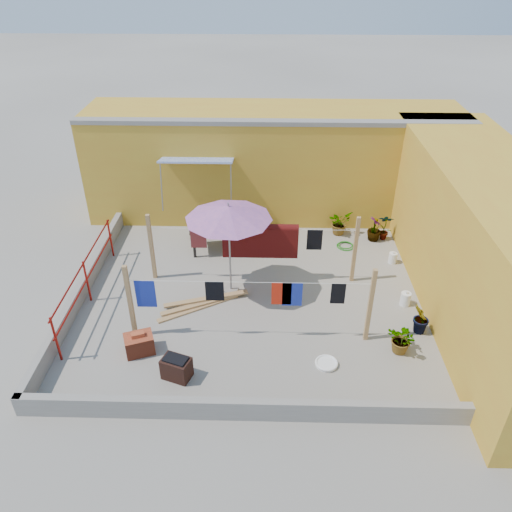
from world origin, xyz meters
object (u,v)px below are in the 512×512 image
object	(u,v)px
outdoor_table	(221,226)
water_jug_a	(405,299)
patio_umbrella	(228,213)
brazier	(176,368)
white_basin	(326,363)
water_jug_b	(393,258)
plant_back_a	(339,223)
brick_stack	(139,344)
green_hose	(345,246)

from	to	relation	value
outdoor_table	water_jug_a	size ratio (longest dim) A/B	4.88
water_jug_a	outdoor_table	bearing A→B (deg)	151.97
patio_umbrella	brazier	distance (m)	3.57
water_jug_a	white_basin	bearing A→B (deg)	-134.86
outdoor_table	water_jug_b	world-z (taller)	outdoor_table
brazier	water_jug_b	xyz separation A→B (m)	(5.09, 4.26, -0.09)
plant_back_a	white_basin	bearing A→B (deg)	-98.99
outdoor_table	brick_stack	distance (m)	4.42
brick_stack	outdoor_table	bearing A→B (deg)	72.10
brick_stack	water_jug_b	xyz separation A→B (m)	(5.98, 3.58, -0.07)
brick_stack	water_jug_b	size ratio (longest dim) A/B	2.06
patio_umbrella	brick_stack	bearing A→B (deg)	-128.56
green_hose	plant_back_a	size ratio (longest dim) A/B	0.69
patio_umbrella	water_jug_a	world-z (taller)	patio_umbrella
brick_stack	water_jug_a	xyz separation A→B (m)	(5.90, 1.76, -0.05)
white_basin	water_jug_b	bearing A→B (deg)	61.34
outdoor_table	brazier	size ratio (longest dim) A/B	2.85
water_jug_b	outdoor_table	bearing A→B (deg)	172.58
patio_umbrella	outdoor_table	bearing A→B (deg)	101.51
patio_umbrella	white_basin	distance (m)	3.88
water_jug_a	plant_back_a	bearing A→B (deg)	109.29
patio_umbrella	brick_stack	world-z (taller)	patio_umbrella
plant_back_a	water_jug_a	bearing A→B (deg)	-70.71
white_basin	plant_back_a	distance (m)	5.49
brick_stack	green_hose	world-z (taller)	brick_stack
patio_umbrella	white_basin	bearing A→B (deg)	-49.72
outdoor_table	brick_stack	world-z (taller)	outdoor_table
patio_umbrella	outdoor_table	distance (m)	2.47
outdoor_table	brazier	bearing A→B (deg)	-95.42
patio_umbrella	water_jug_b	distance (m)	4.87
outdoor_table	white_basin	bearing A→B (deg)	-60.66
outdoor_table	white_basin	distance (m)	5.17
brazier	patio_umbrella	bearing A→B (deg)	73.32
white_basin	water_jug_b	distance (m)	4.41
water_jug_b	brick_stack	bearing A→B (deg)	-149.09
brazier	brick_stack	bearing A→B (deg)	142.30
green_hose	plant_back_a	bearing A→B (deg)	98.25
white_basin	water_jug_a	xyz separation A→B (m)	(2.04, 2.05, 0.12)
outdoor_table	white_basin	world-z (taller)	outdoor_table
brazier	plant_back_a	xyz separation A→B (m)	(3.83, 5.82, 0.12)
water_jug_a	green_hose	bearing A→B (deg)	112.29
green_hose	plant_back_a	xyz separation A→B (m)	(-0.11, 0.76, 0.32)
patio_umbrella	brick_stack	distance (m)	3.41
water_jug_b	plant_back_a	size ratio (longest dim) A/B	0.47
outdoor_table	water_jug_a	world-z (taller)	outdoor_table
brazier	water_jug_b	bearing A→B (deg)	39.97
green_hose	plant_back_a	world-z (taller)	plant_back_a
brick_stack	water_jug_a	distance (m)	6.16
patio_umbrella	water_jug_b	world-z (taller)	patio_umbrella
green_hose	outdoor_table	bearing A→B (deg)	-176.94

